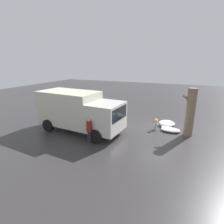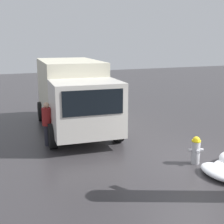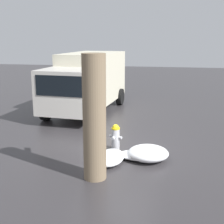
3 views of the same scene
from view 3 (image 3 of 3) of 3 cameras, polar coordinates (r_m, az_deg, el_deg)
The scene contains 8 objects.
ground_plane at distance 10.64m, azimuth 0.66°, elevation -6.81°, with size 60.00×60.00×0.00m, color #333033.
fire_hydrant at distance 10.49m, azimuth 0.66°, elevation -4.52°, with size 0.38×0.47×0.87m.
tree_trunk at distance 8.06m, azimuth -3.24°, elevation -1.05°, with size 0.93×0.61×3.32m.
delivery_truck at distance 15.77m, azimuth -4.52°, elevation 5.79°, with size 6.54×3.11×2.90m.
pedestrian at distance 14.74m, azimuth -11.92°, elevation 2.23°, with size 0.35×0.35×1.61m.
snow_pile_by_hydrant at distance 9.85m, azimuth 4.98°, elevation -7.89°, with size 0.81×1.31×0.22m.
snow_pile_curbside at distance 9.59m, azimuth -0.31°, elevation -8.30°, with size 1.38×0.82×0.27m.
snow_pile_by_tree at distance 9.79m, azimuth 6.64°, elevation -7.46°, with size 1.24×1.26×0.42m.
Camera 3 is at (-9.81, -1.78, 3.72)m, focal length 50.00 mm.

